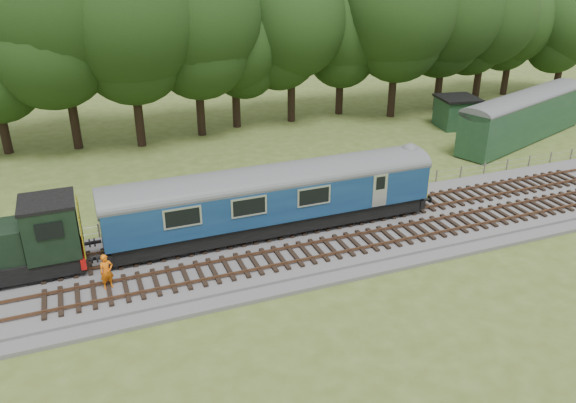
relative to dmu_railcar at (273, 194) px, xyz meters
name	(u,v)px	position (x,y,z in m)	size (l,w,h in m)	color
ground	(363,232)	(4.92, -1.40, -2.61)	(120.00, 120.00, 0.00)	#46551F
ballast	(364,229)	(4.92, -1.40, -2.43)	(70.00, 7.00, 0.35)	#4C4C4F
track_north	(352,216)	(4.92, 0.00, -2.19)	(67.20, 2.40, 0.21)	black
track_south	(378,238)	(4.92, -3.00, -2.19)	(67.20, 2.40, 0.21)	black
fence	(330,202)	(4.92, 3.10, -2.61)	(64.00, 0.12, 1.00)	#6B6054
tree_line	(246,127)	(4.92, 20.60, -2.61)	(70.00, 8.00, 18.00)	black
dmu_railcar	(273,194)	(0.00, 0.00, 0.00)	(18.05, 2.86, 3.88)	black
worker	(107,272)	(-9.07, -2.57, -1.39)	(0.63, 0.41, 1.73)	orange
parked_coach	(524,114)	(25.05, 8.56, -0.38)	(15.47, 7.86, 3.96)	#1A3A24
shed	(456,112)	(22.30, 13.68, -1.22)	(3.85, 3.85, 2.73)	#1A3A24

